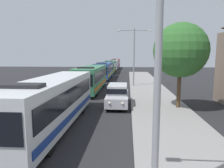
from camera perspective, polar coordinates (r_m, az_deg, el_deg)
The scene contains 10 objects.
bus_lead at distance 13.12m, azimuth -16.17°, elevation -4.47°, with size 2.58×11.58×3.21m.
bus_second_in_line at distance 25.91m, azimuth -5.75°, elevation 1.83°, with size 2.58×11.33×3.21m.
bus_middle at distance 39.39m, azimuth -2.22°, elevation 3.95°, with size 2.58×11.46×3.21m.
bus_fourth_in_line at distance 52.48m, azimuth -0.53°, elevation 4.96°, with size 2.58×11.59×3.21m.
bus_rear at distance 65.58m, azimuth 0.48°, elevation 5.56°, with size 2.58×10.97×3.21m.
bus_tail_end at distance 78.62m, azimuth 1.15°, elevation 5.96°, with size 2.58×11.68×3.21m.
white_suv at distance 18.14m, azimuth 1.58°, elevation -2.87°, with size 1.86×4.99×1.90m.
streetlamp_near at distance 5.64m, azimuth 12.95°, elevation 12.50°, with size 5.17×0.28×7.79m.
streetlamp_mid at distance 29.29m, azimuth 6.14°, elevation 9.00°, with size 4.99×0.28×7.97m.
roadside_tree at distance 17.60m, azimuth 18.58°, elevation 8.88°, with size 4.42×4.42×6.92m.
Camera 1 is at (3.30, 0.69, 4.44)m, focal length 32.78 mm.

